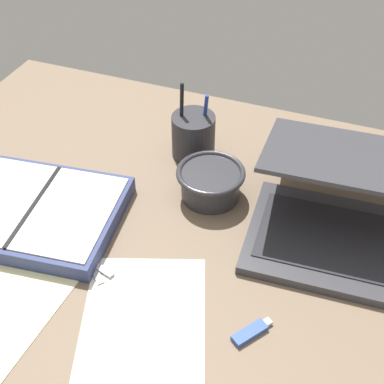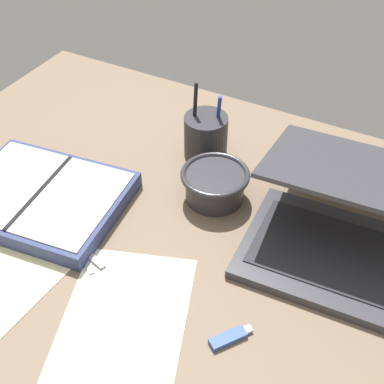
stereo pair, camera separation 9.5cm
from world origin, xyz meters
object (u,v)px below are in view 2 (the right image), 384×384
at_px(laptop, 342,227).
at_px(planner, 42,198).
at_px(bowl, 215,184).
at_px(pen_cup, 206,136).
at_px(scissors, 73,236).

xyz_separation_m(laptop, planner, (-0.55, -0.16, -0.04)).
xyz_separation_m(bowl, pen_cup, (-0.08, 0.12, 0.01)).
bearing_deg(laptop, scissors, -158.30).
bearing_deg(bowl, scissors, -129.55).
distance_m(planner, scissors, 0.11).
xyz_separation_m(bowl, scissors, (-0.18, -0.22, -0.03)).
distance_m(pen_cup, scissors, 0.36).
bearing_deg(planner, scissors, -28.68).
distance_m(laptop, pen_cup, 0.36).
relative_size(laptop, bowl, 2.54).
distance_m(laptop, scissors, 0.49).
relative_size(pen_cup, scissors, 1.21).
bearing_deg(bowl, laptop, -3.79).
bearing_deg(bowl, pen_cup, 124.52).
xyz_separation_m(bowl, planner, (-0.29, -0.18, -0.02)).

